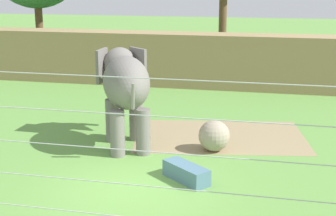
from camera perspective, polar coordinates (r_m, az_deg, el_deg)
name	(u,v)px	position (r m, az deg, el deg)	size (l,w,h in m)	color
ground_plane	(131,188)	(12.63, -4.28, -9.27)	(120.00, 120.00, 0.00)	#609342
dirt_patch	(220,136)	(16.72, 6.05, -3.24)	(5.63, 3.72, 0.01)	#937F5B
embankment_wall	(207,60)	(24.28, 4.51, 5.54)	(36.00, 1.80, 2.60)	#997F56
elephant	(125,85)	(15.36, -5.00, 2.71)	(2.59, 3.68, 2.95)	slate
enrichment_ball	(214,136)	(15.14, 5.37, -3.22)	(0.97, 0.97, 0.97)	gray
cable_fence	(88,158)	(9.59, -9.24, -5.76)	(10.54, 0.19, 3.55)	brown
feed_trough	(186,173)	(12.97, 2.12, -7.52)	(1.40, 1.28, 0.44)	slate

